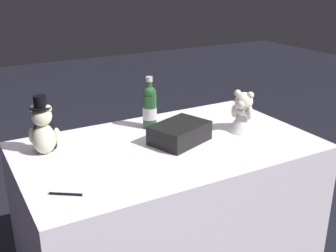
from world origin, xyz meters
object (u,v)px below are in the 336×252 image
teddy_bear_groom (44,130)px  champagne_bottle (150,106)px  signing_pen (64,194)px  teddy_bear_bride (244,113)px  gift_case_black (179,133)px

teddy_bear_groom → champagne_bottle: 0.60m
champagne_bottle → signing_pen: (-0.63, -0.50, -0.12)m
champagne_bottle → signing_pen: size_ratio=2.40×
teddy_bear_bride → signing_pen: 1.09m
champagne_bottle → gift_case_black: 0.27m
teddy_bear_bride → gift_case_black: (-0.39, 0.03, -0.05)m
teddy_bear_bride → champagne_bottle: champagne_bottle is taller
teddy_bear_bride → signing_pen: teddy_bear_bride is taller
gift_case_black → teddy_bear_bride: bearing=-4.5°
teddy_bear_bride → gift_case_black: teddy_bear_bride is taller
champagne_bottle → signing_pen: 0.82m
teddy_bear_groom → teddy_bear_bride: teddy_bear_groom is taller
champagne_bottle → gift_case_black: (0.04, -0.26, -0.07)m
teddy_bear_groom → teddy_bear_bride: (1.02, -0.23, -0.01)m
teddy_bear_bride → gift_case_black: size_ratio=0.67×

